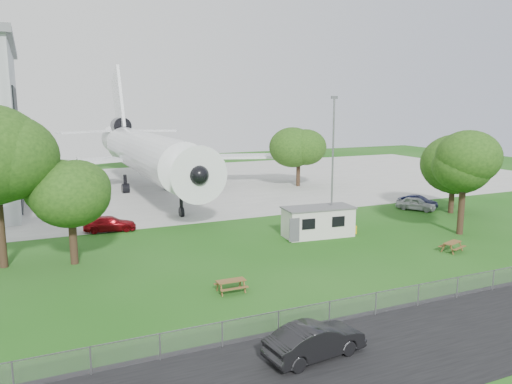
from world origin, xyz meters
name	(u,v)px	position (x,y,z in m)	size (l,w,h in m)	color
ground	(281,267)	(0.00, 0.00, 0.00)	(160.00, 160.00, 0.00)	#306222
asphalt_strip	(404,346)	(0.00, -13.00, 0.01)	(120.00, 8.00, 0.02)	black
concrete_apron	(157,187)	(0.00, 38.00, 0.01)	(120.00, 46.00, 0.03)	#B7B7B2
airliner	(144,151)	(-2.00, 35.86, 5.27)	(46.36, 47.73, 17.69)	white
site_cabin	(318,222)	(6.79, 6.08, 1.31)	(6.86, 3.27, 2.62)	silver
picnic_west	(231,292)	(-5.02, -3.06, 0.00)	(1.80, 1.50, 0.76)	brown
picnic_east	(452,251)	(13.99, -2.26, 0.00)	(1.80, 1.50, 0.76)	brown
fence	(360,318)	(0.00, -9.50, 0.00)	(58.00, 0.04, 1.30)	gray
lamp_mast	(333,167)	(8.20, 6.20, 6.00)	(0.16, 0.16, 12.00)	slate
tree_west_small	(70,190)	(-13.37, 6.78, 5.41)	(6.36, 6.36, 8.60)	#382619
tree_east_front	(465,162)	(18.70, 1.48, 6.43)	(6.45, 6.45, 9.68)	#382619
tree_east_back	(454,161)	(24.62, 8.37, 5.56)	(7.59, 7.59, 9.36)	#382619
tree_far_apron	(299,150)	(18.30, 30.37, 5.05)	(6.84, 6.84, 8.48)	#382619
car_centre_sedan	(315,341)	(-4.47, -12.16, 0.80)	(1.69, 4.84, 1.60)	black
car_ne_hatch	(416,204)	(22.22, 11.01, 0.71)	(1.67, 4.15, 1.41)	#B0B3B7
car_ne_sedan	(418,202)	(23.20, 11.81, 0.68)	(1.45, 4.15, 1.37)	black
car_apron_van	(110,224)	(-9.63, 15.39, 0.68)	(1.89, 4.66, 1.35)	maroon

